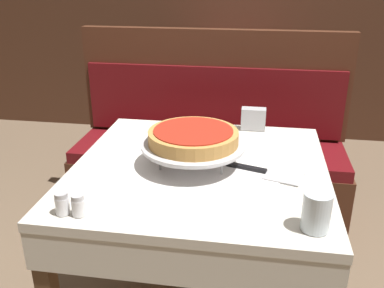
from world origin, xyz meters
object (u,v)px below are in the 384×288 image
Objects in this scene: condiment_caddy at (238,58)px; water_glass_near at (316,212)px; deep_dish_pizza at (193,136)px; pizza_pan_stand at (193,146)px; dining_table_front at (200,190)px; pepper_shaker at (78,205)px; booth_bench at (209,167)px; pizza_server at (268,172)px; napkin_holder at (253,119)px; dining_table_rear at (230,78)px; salt_shaker at (62,203)px.

water_glass_near is at bearing -81.08° from condiment_caddy.
pizza_pan_stand is at bearing 175.91° from deep_dish_pizza.
water_glass_near is (0.35, -0.33, 0.15)m from dining_table_front.
pizza_pan_stand is at bearing 55.08° from pepper_shaker.
booth_bench reaches higher than deep_dish_pizza.
napkin_holder is (-0.06, 0.41, 0.04)m from pizza_server.
water_glass_near is at bearing -68.85° from pizza_server.
condiment_caddy is at bearing 88.38° from pizza_pan_stand.
water_glass_near reaches higher than dining_table_rear.
booth_bench reaches higher than dining_table_rear.
condiment_caddy is at bearing 81.64° from pepper_shaker.
salt_shaker is at bearing -129.48° from deep_dish_pizza.
dining_table_front is 0.20m from deep_dish_pizza.
deep_dish_pizza is 0.50m from water_glass_near.
pizza_pan_stand reaches higher than dining_table_rear.
deep_dish_pizza is at bearing 170.13° from dining_table_front.
salt_shaker is 0.05m from pepper_shaker.
dining_table_front is 8.25× the size of water_glass_near.
salt_shaker is (-0.30, -0.37, -0.04)m from pizza_pan_stand.
salt_shaker is (-0.33, -0.37, 0.13)m from dining_table_front.
pepper_shaker is at bearing -177.08° from water_glass_near.
booth_bench is 23.67× the size of pepper_shaker.
salt_shaker is 0.38× the size of condiment_caddy.
water_glass_near is (0.12, -0.31, 0.05)m from pizza_server.
booth_bench is at bearing 109.62° from water_glass_near.
water_glass_near is (0.37, -0.34, -0.02)m from pizza_pan_stand.
pepper_shaker is (-0.26, -2.07, 0.14)m from dining_table_rear.
condiment_caddy is at bearing 96.64° from pizza_server.
dining_table_rear is 0.15m from condiment_caddy.
dining_table_rear is at bearing 98.25° from pizza_server.
napkin_holder is at bearing 56.50° from salt_shaker.
condiment_caddy is (-0.32, 2.05, -0.02)m from water_glass_near.
deep_dish_pizza is at bearing -90.04° from dining_table_rear.
dining_table_front is 13.41× the size of salt_shaker.
deep_dish_pizza is (-0.02, 0.00, 0.20)m from dining_table_front.
pizza_pan_stand is 1.72m from condiment_caddy.
pizza_server is at bearing -7.00° from deep_dish_pizza.
dining_table_front is 0.17m from pizza_pan_stand.
water_glass_near is at bearing -79.72° from dining_table_rear.
pizza_pan_stand is 0.26m from pizza_server.
pizza_server is at bearing 111.15° from water_glass_near.
pizza_pan_stand is (0.04, -0.82, 0.47)m from booth_bench.
pizza_pan_stand is (-0.02, 0.00, 0.16)m from dining_table_front.
pepper_shaker reaches higher than dining_table_rear.
dining_table_rear is 0.50× the size of booth_bench.
booth_bench is 0.98m from pizza_server.
salt_shaker reaches higher than pizza_server.
pepper_shaker is 0.88m from napkin_holder.
booth_bench is at bearing -92.70° from dining_table_rear.
pepper_shaker reaches higher than pizza_server.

